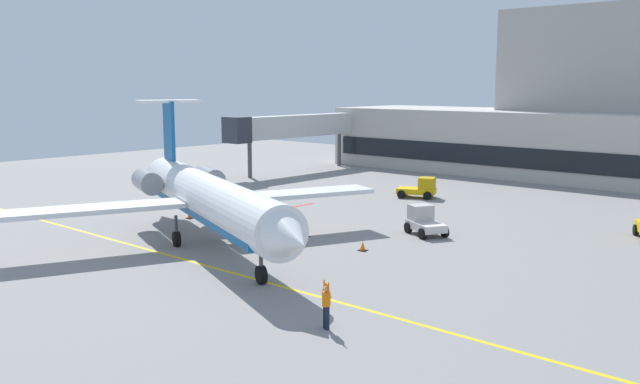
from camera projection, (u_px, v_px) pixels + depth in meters
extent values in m
cube|color=gray|center=(244.00, 268.00, 36.64)|extent=(120.00, 120.00, 0.10)
cube|color=yellow|center=(227.00, 271.00, 35.80)|extent=(108.00, 0.24, 0.01)
cube|color=red|center=(279.00, 210.00, 53.35)|extent=(0.30, 8.00, 0.01)
cube|color=black|center=(621.00, 166.00, 61.72)|extent=(65.09, 0.12, 2.05)
cube|color=silver|center=(300.00, 126.00, 76.42)|extent=(1.40, 16.59, 2.40)
cube|color=#2D333D|center=(237.00, 130.00, 69.67)|extent=(2.40, 2.00, 2.64)
cylinder|color=#4C4C51|center=(339.00, 150.00, 81.89)|extent=(0.44, 0.44, 3.84)
cylinder|color=#4C4C51|center=(250.00, 159.00, 71.41)|extent=(0.44, 0.44, 3.84)
cylinder|color=white|center=(209.00, 198.00, 40.65)|extent=(21.59, 10.83, 2.68)
cube|color=#145999|center=(209.00, 210.00, 40.76)|extent=(19.43, 9.74, 0.48)
cone|color=white|center=(290.00, 239.00, 29.95)|extent=(3.72, 3.54, 2.63)
cone|color=white|center=(161.00, 174.00, 51.59)|extent=(4.09, 3.42, 2.28)
cube|color=white|center=(298.00, 194.00, 44.72)|extent=(6.12, 10.25, 0.28)
cube|color=white|center=(94.00, 209.00, 39.23)|extent=(6.12, 10.25, 0.28)
cylinder|color=gray|center=(209.00, 178.00, 47.84)|extent=(3.54, 2.57, 1.47)
cylinder|color=gray|center=(147.00, 182.00, 46.02)|extent=(3.54, 2.57, 1.47)
cube|color=#145999|center=(169.00, 131.00, 48.41)|extent=(2.33, 1.13, 4.11)
cube|color=white|center=(168.00, 101.00, 48.09)|extent=(3.35, 4.68, 0.20)
cylinder|color=#3F3F44|center=(261.00, 258.00, 33.42)|extent=(0.20, 0.20, 1.20)
cylinder|color=black|center=(261.00, 275.00, 33.54)|extent=(0.97, 0.66, 0.90)
cylinder|color=#3F3F44|center=(232.00, 220.00, 42.65)|extent=(0.20, 0.20, 1.20)
cylinder|color=black|center=(232.00, 234.00, 42.78)|extent=(0.97, 0.66, 0.90)
cylinder|color=#3F3F44|center=(176.00, 225.00, 41.15)|extent=(0.20, 0.20, 1.20)
cylinder|color=black|center=(177.00, 239.00, 41.28)|extent=(0.97, 0.66, 0.90)
cube|color=#E5B20C|center=(416.00, 191.00, 59.01)|extent=(3.59, 2.77, 0.46)
cube|color=#C3970A|center=(427.00, 183.00, 58.61)|extent=(1.76, 1.87, 0.96)
cylinder|color=black|center=(431.00, 193.00, 59.45)|extent=(0.75, 0.53, 0.70)
cylinder|color=black|center=(427.00, 196.00, 57.91)|extent=(0.75, 0.53, 0.70)
cylinder|color=black|center=(405.00, 191.00, 60.18)|extent=(0.75, 0.53, 0.70)
cylinder|color=black|center=(401.00, 194.00, 58.63)|extent=(0.75, 0.53, 0.70)
cube|color=silver|center=(426.00, 226.00, 44.33)|extent=(3.23, 2.73, 0.49)
cube|color=#B8B1A9|center=(421.00, 212.00, 44.94)|extent=(1.67, 1.79, 1.01)
cylinder|color=black|center=(408.00, 228.00, 45.02)|extent=(0.75, 0.58, 0.70)
cylinder|color=black|center=(430.00, 226.00, 45.54)|extent=(0.75, 0.58, 0.70)
cylinder|color=black|center=(422.00, 234.00, 43.18)|extent=(0.75, 0.58, 0.70)
cylinder|color=black|center=(445.00, 232.00, 43.71)|extent=(0.75, 0.58, 0.70)
cylinder|color=black|center=(636.00, 230.00, 44.33)|extent=(0.59, 0.75, 0.70)
cylinder|color=#191E33|center=(327.00, 318.00, 27.25)|extent=(0.18, 0.18, 0.95)
cylinder|color=#191E33|center=(325.00, 317.00, 27.43)|extent=(0.18, 0.18, 0.95)
cylinder|color=orange|center=(326.00, 299.00, 27.22)|extent=(0.34, 0.34, 0.59)
sphere|color=tan|center=(326.00, 289.00, 27.16)|extent=(0.24, 0.24, 0.24)
cylinder|color=orange|center=(329.00, 291.00, 26.97)|extent=(0.39, 0.24, 0.50)
cylinder|color=#F2590C|center=(329.00, 286.00, 26.93)|extent=(0.06, 0.06, 0.28)
cylinder|color=orange|center=(324.00, 288.00, 27.37)|extent=(0.39, 0.24, 0.50)
cylinder|color=#F2590C|center=(324.00, 283.00, 27.33)|extent=(0.06, 0.06, 0.28)
cone|color=orange|center=(305.00, 233.00, 43.86)|extent=(0.36, 0.36, 0.55)
cube|color=black|center=(305.00, 237.00, 43.89)|extent=(0.47, 0.47, 0.04)
cone|color=orange|center=(190.00, 215.00, 49.86)|extent=(0.36, 0.36, 0.55)
cube|color=black|center=(190.00, 218.00, 49.90)|extent=(0.47, 0.47, 0.04)
cone|color=orange|center=(363.00, 246.00, 40.23)|extent=(0.36, 0.36, 0.55)
cube|color=black|center=(363.00, 250.00, 40.27)|extent=(0.47, 0.47, 0.04)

